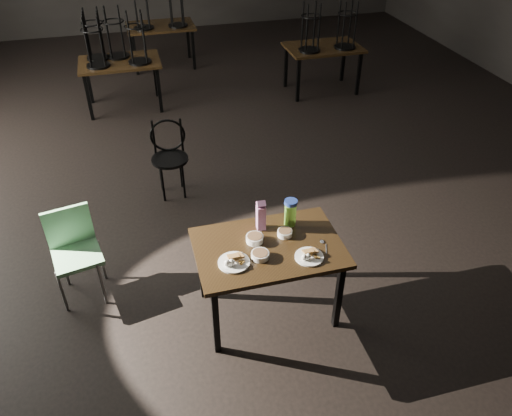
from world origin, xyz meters
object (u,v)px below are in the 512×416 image
object	(u,v)px
main_table	(269,253)
juice_carton	(261,216)
water_bottle	(290,212)
school_chair	(74,247)
bentwood_chair	(169,152)

from	to	relation	value
main_table	juice_carton	world-z (taller)	juice_carton
main_table	water_bottle	xyz separation A→B (m)	(0.26, 0.23, 0.20)
main_table	water_bottle	distance (m)	0.40
school_chair	juice_carton	bearing A→B (deg)	-27.55
juice_carton	school_chair	size ratio (longest dim) A/B	0.33
main_table	bentwood_chair	xyz separation A→B (m)	(-0.57, 2.13, -0.14)
water_bottle	bentwood_chair	distance (m)	2.10
water_bottle	bentwood_chair	xyz separation A→B (m)	(-0.83, 1.90, -0.35)
main_table	bentwood_chair	distance (m)	2.21
main_table	school_chair	bearing A→B (deg)	156.47
water_bottle	main_table	bearing A→B (deg)	-137.76
juice_carton	school_chair	bearing A→B (deg)	164.15
juice_carton	water_bottle	bearing A→B (deg)	-1.42
juice_carton	school_chair	distance (m)	1.68
juice_carton	water_bottle	size ratio (longest dim) A/B	1.17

